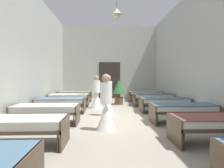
% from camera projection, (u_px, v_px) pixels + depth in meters
% --- Properties ---
extents(ground_plane, '(6.81, 12.77, 0.10)m').
position_uv_depth(ground_plane, '(114.00, 119.00, 6.60)').
color(ground_plane, '#9E9384').
extents(room_shell, '(6.61, 12.37, 4.84)m').
position_uv_depth(room_shell, '(112.00, 52.00, 7.86)').
color(room_shell, '#B2B7AD').
rests_on(room_shell, ground).
extents(bed_left_row_1, '(1.90, 0.84, 0.57)m').
position_uv_depth(bed_left_row_1, '(18.00, 124.00, 3.82)').
color(bed_left_row_1, '#473828').
rests_on(bed_left_row_1, ground).
extents(bed_right_row_1, '(1.90, 0.84, 0.57)m').
position_uv_depth(bed_right_row_1, '(218.00, 123.00, 3.97)').
color(bed_right_row_1, '#473828').
rests_on(bed_right_row_1, ground).
extents(bed_left_row_2, '(1.90, 0.84, 0.57)m').
position_uv_depth(bed_left_row_2, '(46.00, 109.00, 5.61)').
color(bed_left_row_2, '#473828').
rests_on(bed_left_row_2, ground).
extents(bed_right_row_2, '(1.90, 0.84, 0.57)m').
position_uv_depth(bed_right_row_2, '(183.00, 109.00, 5.76)').
color(bed_right_row_2, '#473828').
rests_on(bed_right_row_2, ground).
extents(bed_left_row_3, '(1.90, 0.84, 0.57)m').
position_uv_depth(bed_left_row_3, '(60.00, 102.00, 7.40)').
color(bed_left_row_3, '#473828').
rests_on(bed_left_row_3, ground).
extents(bed_right_row_3, '(1.90, 0.84, 0.57)m').
position_uv_depth(bed_right_row_3, '(164.00, 101.00, 7.55)').
color(bed_right_row_3, '#473828').
rests_on(bed_right_row_3, ground).
extents(bed_left_row_4, '(1.90, 0.84, 0.57)m').
position_uv_depth(bed_left_row_4, '(69.00, 97.00, 9.20)').
color(bed_left_row_4, '#473828').
rests_on(bed_left_row_4, ground).
extents(bed_right_row_4, '(1.90, 0.84, 0.57)m').
position_uv_depth(bed_right_row_4, '(153.00, 97.00, 9.35)').
color(bed_right_row_4, '#473828').
rests_on(bed_right_row_4, ground).
extents(bed_left_row_5, '(1.90, 0.84, 0.57)m').
position_uv_depth(bed_left_row_5, '(75.00, 94.00, 10.99)').
color(bed_left_row_5, '#473828').
rests_on(bed_left_row_5, ground).
extents(bed_right_row_5, '(1.90, 0.84, 0.57)m').
position_uv_depth(bed_right_row_5, '(145.00, 94.00, 11.14)').
color(bed_right_row_5, '#473828').
rests_on(bed_right_row_5, ground).
extents(nurse_near_aisle, '(0.52, 0.52, 1.49)m').
position_uv_depth(nurse_near_aisle, '(106.00, 110.00, 4.94)').
color(nurse_near_aisle, white).
rests_on(nurse_near_aisle, ground).
extents(nurse_mid_aisle, '(0.52, 0.52, 1.49)m').
position_uv_depth(nurse_mid_aisle, '(108.00, 101.00, 6.85)').
color(nurse_mid_aisle, white).
rests_on(nurse_mid_aisle, ground).
extents(nurse_far_aisle, '(0.52, 0.52, 1.49)m').
position_uv_depth(nurse_far_aisle, '(97.00, 96.00, 8.51)').
color(nurse_far_aisle, white).
rests_on(nurse_far_aisle, ground).
extents(potted_plant, '(0.65, 0.65, 1.28)m').
position_uv_depth(potted_plant, '(119.00, 89.00, 9.73)').
color(potted_plant, brown).
rests_on(potted_plant, ground).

